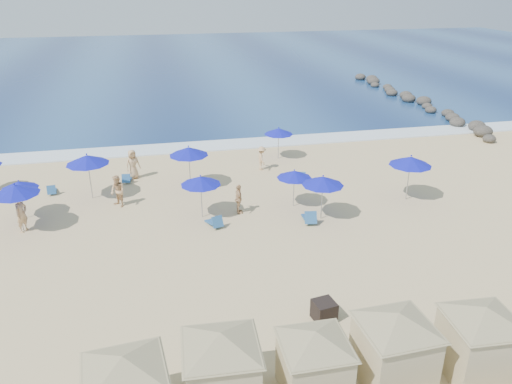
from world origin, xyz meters
TOP-DOWN VIEW (x-y plane):
  - ground at (0.00, 0.00)m, footprint 160.00×160.00m
  - ocean at (0.00, 55.00)m, footprint 160.00×80.00m
  - surf_line at (0.00, 15.50)m, footprint 160.00×2.50m
  - rock_jetty at (24.01, 24.90)m, footprint 2.56×26.66m
  - trash_bin at (3.72, -5.91)m, footprint 0.89×0.89m
  - cabana_0 at (-3.23, -9.40)m, footprint 4.52×4.52m
  - cabana_1 at (-0.56, -9.00)m, footprint 4.53×4.53m
  - cabana_2 at (2.18, -9.27)m, footprint 4.16×4.16m
  - cabana_3 at (4.79, -9.22)m, footprint 4.50×4.50m
  - cabana_4 at (7.58, -9.47)m, footprint 4.42×4.42m
  - umbrella_1 at (-8.92, 5.54)m, footprint 1.90×1.90m
  - umbrella_3 at (-8.72, 4.02)m, footprint 2.28×2.28m
  - umbrella_4 at (-5.65, 7.45)m, footprint 2.40×2.40m
  - umbrella_5 at (0.28, 3.69)m, footprint 2.11×2.11m
  - umbrella_6 at (0.04, 7.90)m, footprint 2.33×2.33m
  - umbrella_7 at (6.39, 2.17)m, footprint 2.18×2.18m
  - umbrella_8 at (6.56, 11.83)m, footprint 2.00×2.00m
  - umbrella_9 at (5.40, 3.97)m, footprint 1.93×1.93m
  - umbrella_10 at (11.97, 3.48)m, footprint 2.37×2.37m
  - beach_chair_1 at (-8.04, 8.65)m, footprint 0.64×1.17m
  - beach_chair_2 at (-3.75, 9.54)m, footprint 0.63×1.20m
  - beach_chair_3 at (0.79, 2.47)m, footprint 0.89×1.36m
  - beach_chair_4 at (5.66, 1.89)m, footprint 0.81×1.46m
  - beach_chair_5 at (6.86, 7.38)m, footprint 1.01×1.48m
  - beachgoer_0 at (-8.66, 3.99)m, footprint 0.75×0.82m
  - beachgoer_1 at (-4.10, 6.00)m, footprint 1.08×1.11m
  - beachgoer_2 at (2.27, 3.75)m, footprint 0.46×0.99m
  - beachgoer_3 at (4.93, 9.93)m, footprint 0.60×1.03m
  - beachgoer_4 at (-3.33, 10.14)m, footprint 1.08×0.93m

SIDE VIEW (x-z plane):
  - ground at x=0.00m, z-range 0.00..0.00m
  - ocean at x=0.00m, z-range 0.00..0.06m
  - surf_line at x=0.00m, z-range 0.00..0.08m
  - beach_chair_1 at x=-8.04m, z-range -0.09..0.52m
  - beach_chair_2 at x=-3.75m, z-range -0.10..0.54m
  - beach_chair_3 at x=0.79m, z-range -0.11..0.58m
  - beach_chair_5 at x=6.86m, z-range -0.11..0.63m
  - beach_chair_4 at x=5.66m, z-range -0.12..0.65m
  - rock_jetty at x=24.01m, z-range -0.12..0.84m
  - trash_bin at x=3.72m, z-range 0.00..0.78m
  - beachgoer_3 at x=4.93m, z-range 0.00..1.59m
  - beachgoer_2 at x=2.27m, z-range 0.00..1.64m
  - beachgoer_1 at x=-4.10m, z-range 0.00..1.80m
  - beachgoer_4 at x=-3.33m, z-range 0.00..1.88m
  - beachgoer_0 at x=-8.66m, z-range 0.00..1.89m
  - cabana_2 at x=2.18m, z-range 0.19..2.80m
  - cabana_4 at x=7.58m, z-range 0.20..2.98m
  - cabana_3 at x=4.79m, z-range 0.21..3.03m
  - cabana_1 at x=-0.56m, z-range 0.21..3.05m
  - cabana_0 at x=-3.23m, z-range 0.21..3.06m
  - umbrella_1 at x=-8.92m, z-range 0.79..2.96m
  - umbrella_9 at x=5.40m, z-range 0.80..3.00m
  - umbrella_8 at x=6.56m, z-range 0.84..3.11m
  - umbrella_5 at x=0.28m, z-range 0.88..3.29m
  - umbrella_7 at x=6.39m, z-range 0.91..3.39m
  - umbrella_3 at x=-8.72m, z-range 0.95..3.55m
  - umbrella_6 at x=0.04m, z-range 0.97..3.63m
  - umbrella_10 at x=11.97m, z-range 0.99..3.69m
  - umbrella_4 at x=-5.65m, z-range 1.00..3.73m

